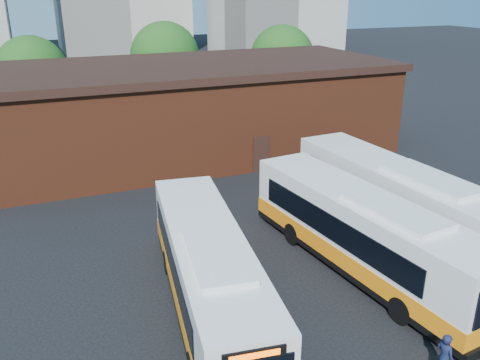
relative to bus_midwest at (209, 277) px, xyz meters
name	(u,v)px	position (x,y,z in m)	size (l,w,h in m)	color
ground	(339,293)	(5.17, -0.76, -1.53)	(220.00, 220.00, 0.00)	black
bus_midwest	(209,277)	(0.00, 0.00, 0.00)	(4.18, 12.58, 3.38)	white
bus_mideast	(364,236)	(7.00, 0.38, 0.08)	(4.11, 13.24, 3.56)	white
bus_east	(400,206)	(10.37, 2.25, 0.15)	(3.78, 13.77, 3.71)	white
transit_worker	(444,358)	(5.49, -6.05, -0.69)	(0.62, 0.41, 1.69)	#131B38
depot_building	(189,108)	(5.17, 19.24, 1.73)	(28.60, 12.60, 6.40)	maroon
tree_west	(32,72)	(-4.83, 31.24, 3.11)	(6.00, 6.00, 7.65)	#382314
tree_mid	(165,57)	(7.17, 33.24, 3.55)	(6.56, 6.56, 8.36)	#382314
tree_east	(282,57)	(18.17, 30.24, 3.30)	(6.24, 6.24, 7.96)	#382314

